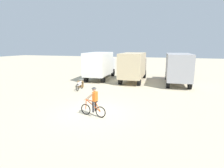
# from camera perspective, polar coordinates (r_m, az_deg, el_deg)

# --- Properties ---
(ground_plane) EXTENTS (120.00, 120.00, 0.00)m
(ground_plane) POSITION_cam_1_polar(r_m,az_deg,el_deg) (12.03, -5.80, -8.77)
(ground_plane) COLOR beige
(box_truck_white_box) EXTENTS (2.84, 6.90, 3.35)m
(box_truck_white_box) POSITION_cam_1_polar(r_m,az_deg,el_deg) (23.86, -3.62, 5.96)
(box_truck_white_box) COLOR white
(box_truck_white_box) RESTS_ON ground
(box_truck_tan_camper) EXTENTS (2.56, 6.81, 3.35)m
(box_truck_tan_camper) POSITION_cam_1_polar(r_m,az_deg,el_deg) (22.38, 6.50, 5.54)
(box_truck_tan_camper) COLOR #CCB78E
(box_truck_tan_camper) RESTS_ON ground
(box_truck_grey_hauler) EXTENTS (2.79, 6.88, 3.35)m
(box_truck_grey_hauler) POSITION_cam_1_polar(r_m,az_deg,el_deg) (21.77, 19.23, 4.82)
(box_truck_grey_hauler) COLOR #9E9EA3
(box_truck_grey_hauler) RESTS_ON ground
(cyclist_orange_shirt) EXTENTS (1.72, 0.54, 1.82)m
(cyclist_orange_shirt) POSITION_cam_1_polar(r_m,az_deg,el_deg) (11.27, -5.55, -5.63)
(cyclist_orange_shirt) COLOR black
(cyclist_orange_shirt) RESTS_ON ground
(bicycle_spare) EXTENTS (0.50, 1.73, 0.97)m
(bicycle_spare) POSITION_cam_1_polar(r_m,az_deg,el_deg) (18.34, -9.71, -0.51)
(bicycle_spare) COLOR black
(bicycle_spare) RESTS_ON ground
(supply_crate) EXTENTS (0.83, 0.83, 0.59)m
(supply_crate) POSITION_cam_1_polar(r_m,az_deg,el_deg) (19.64, -9.48, -0.02)
(supply_crate) COLOR olive
(supply_crate) RESTS_ON ground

